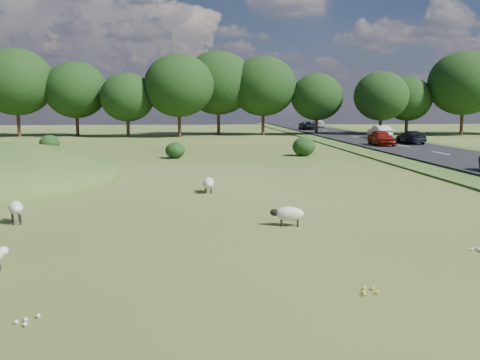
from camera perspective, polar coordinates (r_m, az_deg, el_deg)
name	(u,v)px	position (r m, az deg, el deg)	size (l,w,h in m)	color
ground	(194,163)	(38.06, -4.92, 1.77)	(160.00, 160.00, 0.00)	#32541A
road	(412,149)	(51.91, 17.85, 3.19)	(8.00, 150.00, 0.25)	black
treeline	(187,87)	(73.34, -5.66, 9.82)	(96.28, 14.66, 11.70)	black
shrubs	(178,146)	(45.17, -6.62, 3.62)	(23.84, 9.44, 1.53)	black
sheep_0	(16,208)	(20.05, -22.81, -2.75)	(0.78, 1.13, 0.79)	beige
sheep_1	(289,214)	(18.20, 5.20, -3.61)	(1.19, 0.67, 0.66)	beige
sheep_2	(208,183)	(25.11, -3.40, -0.34)	(0.56, 1.24, 0.71)	beige
car_0	(308,126)	(87.68, 7.23, 5.79)	(2.23, 4.83, 1.34)	black
car_1	(380,132)	(65.85, 14.70, 4.99)	(1.60, 4.58, 1.51)	silver
car_3	(411,137)	(57.14, 17.77, 4.37)	(1.84, 4.53, 1.31)	black
car_5	(317,123)	(97.98, 8.26, 5.99)	(1.92, 4.71, 1.37)	silver
car_7	(381,138)	(53.88, 14.84, 4.38)	(1.74, 4.32, 1.47)	maroon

